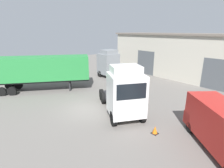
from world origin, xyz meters
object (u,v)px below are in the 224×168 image
at_px(tractor_unit_white, 124,93).
at_px(traffic_cone, 155,130).
at_px(container_trailer_green, 43,69).
at_px(delivery_van_red, 223,128).
at_px(tractor_unit_grey, 111,65).

relative_size(tractor_unit_white, traffic_cone, 12.06).
height_order(container_trailer_green, traffic_cone, container_trailer_green).
xyz_separation_m(container_trailer_green, traffic_cone, (13.64, 2.40, -2.24)).
relative_size(delivery_van_red, traffic_cone, 10.39).
xyz_separation_m(tractor_unit_white, tractor_unit_grey, (-10.28, 7.13, -0.14)).
bearing_deg(traffic_cone, tractor_unit_grey, 151.68).
height_order(delivery_van_red, traffic_cone, delivery_van_red).
bearing_deg(delivery_van_red, traffic_cone, 61.81).
distance_m(tractor_unit_white, delivery_van_red, 6.65).
bearing_deg(delivery_van_red, container_trailer_green, 50.93).
bearing_deg(delivery_van_red, tractor_unit_white, 50.53).
bearing_deg(tractor_unit_grey, delivery_van_red, 160.75).
height_order(tractor_unit_white, delivery_van_red, tractor_unit_white).
xyz_separation_m(tractor_unit_grey, traffic_cone, (13.35, -7.19, -1.60)).
xyz_separation_m(tractor_unit_white, delivery_van_red, (6.48, 1.43, -0.55)).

